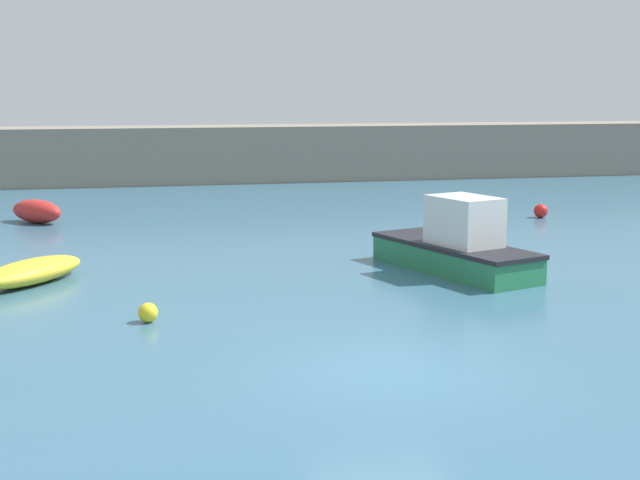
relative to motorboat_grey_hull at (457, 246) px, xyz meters
The scene contains 7 objects.
ground_plane 8.73m from the motorboat_grey_hull, 119.00° to the right, with size 120.00×120.00×0.20m, color #38667F.
harbor_breakwater 25.00m from the motorboat_grey_hull, 99.71° to the left, with size 67.59×3.42×2.89m, color gray.
motorboat_grey_hull is the anchor object (origin of this frame).
fishing_dinghy_green 16.52m from the motorboat_grey_hull, 135.50° to the left, with size 2.33×2.35×0.86m.
open_tender_yellow 11.04m from the motorboat_grey_hull, behind, with size 3.03×3.43×0.61m.
mooring_buoy_yellow 8.94m from the motorboat_grey_hull, 157.15° to the right, with size 0.42×0.42×0.42m, color yellow.
mooring_buoy_red 11.14m from the motorboat_grey_hull, 52.53° to the left, with size 0.52×0.52×0.52m, color red.
Camera 1 is at (-4.38, -14.42, 4.89)m, focal length 50.00 mm.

